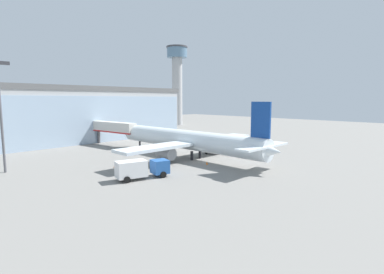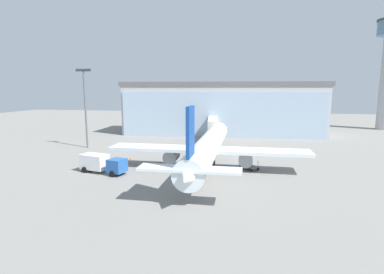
% 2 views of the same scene
% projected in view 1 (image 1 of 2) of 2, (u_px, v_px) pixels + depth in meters
% --- Properties ---
extents(ground, '(240.00, 240.00, 0.00)m').
position_uv_depth(ground, '(200.00, 162.00, 52.22)').
color(ground, gray).
extents(terminal_building, '(54.53, 18.03, 14.15)m').
position_uv_depth(terminal_building, '(89.00, 113.00, 80.56)').
color(terminal_building, '#AFAFAF').
rests_on(terminal_building, ground).
extents(jet_bridge, '(3.94, 15.01, 5.56)m').
position_uv_depth(jet_bridge, '(112.00, 128.00, 70.65)').
color(jet_bridge, beige).
rests_on(jet_bridge, ground).
extents(control_tower, '(8.73, 8.73, 32.57)m').
position_uv_depth(control_tower, '(177.00, 77.00, 125.05)').
color(control_tower, '#AEAEAE').
rests_on(control_tower, ground).
extents(apron_light_mast, '(3.20, 0.40, 16.34)m').
position_uv_depth(apron_light_mast, '(0.00, 106.00, 43.53)').
color(apron_light_mast, '#59595E').
rests_on(apron_light_mast, ground).
extents(airplane, '(30.78, 38.72, 10.52)m').
position_uv_depth(airplane, '(188.00, 140.00, 55.62)').
color(airplane, white).
rests_on(airplane, ground).
extents(catering_truck, '(7.62, 3.96, 2.65)m').
position_uv_depth(catering_truck, '(141.00, 168.00, 40.98)').
color(catering_truck, '#2659A5').
rests_on(catering_truck, ground).
extents(baggage_cart, '(3.15, 3.06, 1.50)m').
position_uv_depth(baggage_cart, '(212.00, 151.00, 60.27)').
color(baggage_cart, slate).
rests_on(baggage_cart, ground).
extents(safety_cone_nose, '(0.36, 0.36, 0.55)m').
position_uv_depth(safety_cone_nose, '(207.00, 163.00, 50.12)').
color(safety_cone_nose, orange).
rests_on(safety_cone_nose, ground).
extents(safety_cone_wingtip, '(0.36, 0.36, 0.55)m').
position_uv_depth(safety_cone_wingtip, '(115.00, 166.00, 47.87)').
color(safety_cone_wingtip, orange).
rests_on(safety_cone_wingtip, ground).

